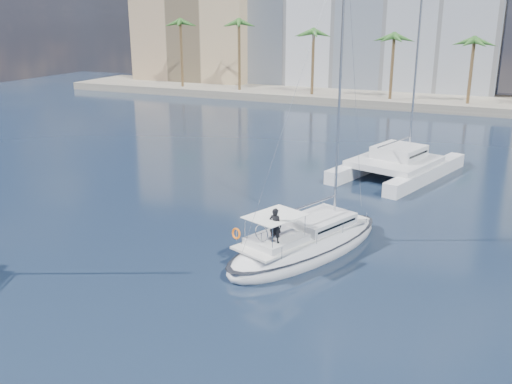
% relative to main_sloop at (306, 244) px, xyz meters
% --- Properties ---
extents(ground, '(160.00, 160.00, 0.00)m').
position_rel_main_sloop_xyz_m(ground, '(-1.69, -2.61, -0.54)').
color(ground, black).
rests_on(ground, ground).
extents(quay, '(120.00, 14.00, 1.20)m').
position_rel_main_sloop_xyz_m(quay, '(-1.69, 58.39, 0.06)').
color(quay, gray).
rests_on(quay, ground).
extents(building_modern, '(42.00, 16.00, 28.00)m').
position_rel_main_sloop_xyz_m(building_modern, '(-13.69, 70.39, 13.46)').
color(building_modern, silver).
rests_on(building_modern, ground).
extents(building_tan_left, '(22.00, 14.00, 22.00)m').
position_rel_main_sloop_xyz_m(building_tan_left, '(-43.69, 66.39, 10.46)').
color(building_tan_left, tan).
rests_on(building_tan_left, ground).
extents(palm_left, '(3.60, 3.60, 12.30)m').
position_rel_main_sloop_xyz_m(palm_left, '(-35.69, 54.39, 9.74)').
color(palm_left, brown).
rests_on(palm_left, ground).
extents(palm_centre, '(3.60, 3.60, 12.30)m').
position_rel_main_sloop_xyz_m(palm_centre, '(-1.69, 54.39, 9.74)').
color(palm_centre, brown).
rests_on(palm_centre, ground).
extents(main_sloop, '(7.88, 12.50, 17.72)m').
position_rel_main_sloop_xyz_m(main_sloop, '(0.00, 0.00, 0.00)').
color(main_sloop, silver).
rests_on(main_sloop, ground).
extents(catamaran, '(9.69, 14.00, 18.47)m').
position_rel_main_sloop_xyz_m(catamaran, '(1.58, 18.45, 0.62)').
color(catamaran, silver).
rests_on(catamaran, ground).
extents(seagull, '(1.19, 0.51, 0.22)m').
position_rel_main_sloop_xyz_m(seagull, '(-3.86, 4.24, -0.22)').
color(seagull, silver).
rests_on(seagull, ground).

